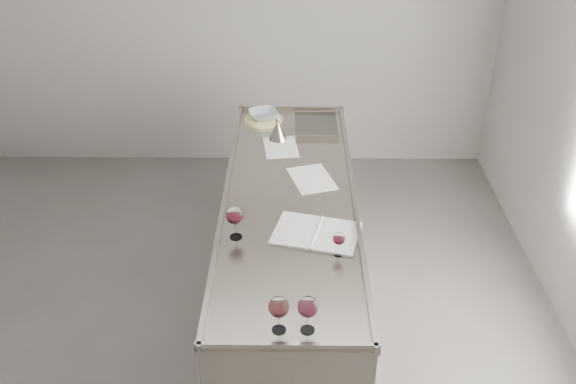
{
  "coord_description": "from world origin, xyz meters",
  "views": [
    {
      "loc": [
        0.52,
        -2.81,
        2.88
      ],
      "look_at": [
        0.49,
        0.22,
        1.02
      ],
      "focal_mm": 40.0,
      "sensor_mm": 36.0,
      "label": 1
    }
  ],
  "objects_px": {
    "wine_glass_small": "(339,239)",
    "wine_glass_right": "(308,308)",
    "wine_funnel": "(278,132)",
    "notebook": "(316,233)",
    "wine_glass_left": "(235,216)",
    "wine_glass_middle": "(279,308)",
    "counter": "(289,262)",
    "ceramic_bowl": "(263,115)"
  },
  "relations": [
    {
      "from": "wine_glass_small",
      "to": "wine_glass_right",
      "type": "bearing_deg",
      "value": -106.75
    },
    {
      "from": "wine_funnel",
      "to": "wine_glass_right",
      "type": "bearing_deg",
      "value": -84.69
    },
    {
      "from": "wine_glass_right",
      "to": "notebook",
      "type": "relative_size",
      "value": 0.36
    },
    {
      "from": "wine_glass_right",
      "to": "notebook",
      "type": "bearing_deg",
      "value": 85.33
    },
    {
      "from": "wine_glass_left",
      "to": "wine_glass_right",
      "type": "height_order",
      "value": "wine_glass_left"
    },
    {
      "from": "wine_glass_right",
      "to": "notebook",
      "type": "xyz_separation_m",
      "value": [
        0.06,
        0.71,
        -0.12
      ]
    },
    {
      "from": "wine_glass_left",
      "to": "wine_glass_middle",
      "type": "xyz_separation_m",
      "value": [
        0.24,
        -0.68,
        -0.01
      ]
    },
    {
      "from": "wine_glass_middle",
      "to": "wine_glass_small",
      "type": "height_order",
      "value": "wine_glass_middle"
    },
    {
      "from": "wine_glass_middle",
      "to": "notebook",
      "type": "xyz_separation_m",
      "value": [
        0.18,
        0.71,
        -0.12
      ]
    },
    {
      "from": "wine_glass_left",
      "to": "notebook",
      "type": "bearing_deg",
      "value": 4.16
    },
    {
      "from": "wine_glass_left",
      "to": "wine_funnel",
      "type": "xyz_separation_m",
      "value": [
        0.19,
        1.12,
        -0.07
      ]
    },
    {
      "from": "counter",
      "to": "wine_glass_left",
      "type": "xyz_separation_m",
      "value": [
        -0.28,
        -0.4,
        0.6
      ]
    },
    {
      "from": "wine_funnel",
      "to": "notebook",
      "type": "bearing_deg",
      "value": -78.32
    },
    {
      "from": "wine_glass_middle",
      "to": "wine_glass_right",
      "type": "xyz_separation_m",
      "value": [
        0.12,
        0.0,
        0.0
      ]
    },
    {
      "from": "wine_glass_small",
      "to": "wine_funnel",
      "type": "distance_m",
      "value": 1.31
    },
    {
      "from": "counter",
      "to": "wine_funnel",
      "type": "relative_size",
      "value": 13.14
    },
    {
      "from": "wine_glass_middle",
      "to": "ceramic_bowl",
      "type": "relative_size",
      "value": 0.87
    },
    {
      "from": "counter",
      "to": "wine_glass_right",
      "type": "height_order",
      "value": "wine_glass_right"
    },
    {
      "from": "counter",
      "to": "wine_glass_small",
      "type": "height_order",
      "value": "wine_glass_small"
    },
    {
      "from": "wine_glass_left",
      "to": "notebook",
      "type": "relative_size",
      "value": 0.37
    },
    {
      "from": "wine_glass_middle",
      "to": "notebook",
      "type": "height_order",
      "value": "wine_glass_middle"
    },
    {
      "from": "wine_glass_right",
      "to": "wine_glass_small",
      "type": "height_order",
      "value": "wine_glass_right"
    },
    {
      "from": "wine_glass_middle",
      "to": "notebook",
      "type": "distance_m",
      "value": 0.74
    },
    {
      "from": "wine_glass_right",
      "to": "ceramic_bowl",
      "type": "height_order",
      "value": "wine_glass_right"
    },
    {
      "from": "counter",
      "to": "wine_glass_small",
      "type": "relative_size",
      "value": 18.82
    },
    {
      "from": "wine_glass_right",
      "to": "wine_glass_small",
      "type": "xyz_separation_m",
      "value": [
        0.16,
        0.54,
        -0.04
      ]
    },
    {
      "from": "wine_glass_middle",
      "to": "wine_glass_small",
      "type": "xyz_separation_m",
      "value": [
        0.28,
        0.54,
        -0.03
      ]
    },
    {
      "from": "wine_glass_right",
      "to": "wine_glass_small",
      "type": "bearing_deg",
      "value": 73.25
    },
    {
      "from": "wine_glass_middle",
      "to": "notebook",
      "type": "relative_size",
      "value": 0.35
    },
    {
      "from": "wine_glass_left",
      "to": "wine_glass_middle",
      "type": "height_order",
      "value": "wine_glass_left"
    },
    {
      "from": "wine_glass_left",
      "to": "wine_funnel",
      "type": "bearing_deg",
      "value": 80.33
    },
    {
      "from": "wine_glass_middle",
      "to": "notebook",
      "type": "bearing_deg",
      "value": 75.81
    },
    {
      "from": "ceramic_bowl",
      "to": "wine_funnel",
      "type": "distance_m",
      "value": 0.31
    },
    {
      "from": "wine_glass_middle",
      "to": "wine_glass_small",
      "type": "bearing_deg",
      "value": 62.22
    },
    {
      "from": "counter",
      "to": "wine_funnel",
      "type": "xyz_separation_m",
      "value": [
        -0.08,
        0.72,
        0.52
      ]
    },
    {
      "from": "notebook",
      "to": "counter",
      "type": "bearing_deg",
      "value": 125.46
    },
    {
      "from": "wine_glass_left",
      "to": "wine_funnel",
      "type": "height_order",
      "value": "same"
    },
    {
      "from": "counter",
      "to": "notebook",
      "type": "distance_m",
      "value": 0.62
    },
    {
      "from": "ceramic_bowl",
      "to": "wine_funnel",
      "type": "height_order",
      "value": "wine_funnel"
    },
    {
      "from": "wine_glass_left",
      "to": "wine_glass_middle",
      "type": "bearing_deg",
      "value": -70.76
    },
    {
      "from": "ceramic_bowl",
      "to": "wine_glass_middle",
      "type": "bearing_deg",
      "value": -85.8
    },
    {
      "from": "wine_glass_left",
      "to": "wine_funnel",
      "type": "relative_size",
      "value": 1.0
    }
  ]
}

